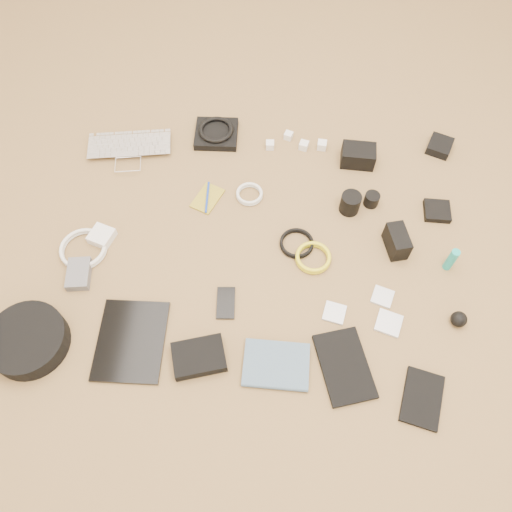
# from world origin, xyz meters

# --- Properties ---
(laptop) EXTENTS (0.34, 0.26, 0.02)m
(laptop) POSITION_xyz_m (-0.50, 0.38, 0.01)
(laptop) COLOR silver
(laptop) RESTS_ON ground
(headphone_pouch) EXTENTS (0.16, 0.16, 0.03)m
(headphone_pouch) POSITION_xyz_m (-0.19, 0.50, 0.01)
(headphone_pouch) COLOR black
(headphone_pouch) RESTS_ON ground
(headphones) EXTENTS (0.17, 0.17, 0.02)m
(headphones) POSITION_xyz_m (-0.19, 0.50, 0.04)
(headphones) COLOR black
(headphones) RESTS_ON headphone_pouch
(charger_a) EXTENTS (0.03, 0.03, 0.03)m
(charger_a) POSITION_xyz_m (0.02, 0.46, 0.01)
(charger_a) COLOR silver
(charger_a) RESTS_ON ground
(charger_b) EXTENTS (0.04, 0.04, 0.03)m
(charger_b) POSITION_xyz_m (0.09, 0.51, 0.01)
(charger_b) COLOR silver
(charger_b) RESTS_ON ground
(charger_c) EXTENTS (0.04, 0.04, 0.03)m
(charger_c) POSITION_xyz_m (0.21, 0.47, 0.02)
(charger_c) COLOR silver
(charger_c) RESTS_ON ground
(charger_d) EXTENTS (0.04, 0.04, 0.03)m
(charger_d) POSITION_xyz_m (0.15, 0.47, 0.01)
(charger_d) COLOR silver
(charger_d) RESTS_ON ground
(dslr_camera) EXTENTS (0.12, 0.09, 0.07)m
(dslr_camera) POSITION_xyz_m (0.34, 0.41, 0.03)
(dslr_camera) COLOR black
(dslr_camera) RESTS_ON ground
(lens_pouch) EXTENTS (0.11, 0.12, 0.03)m
(lens_pouch) POSITION_xyz_m (0.65, 0.50, 0.02)
(lens_pouch) COLOR black
(lens_pouch) RESTS_ON ground
(notebook_olive) EXTENTS (0.12, 0.14, 0.01)m
(notebook_olive) POSITION_xyz_m (-0.19, 0.20, 0.00)
(notebook_olive) COLOR olive
(notebook_olive) RESTS_ON ground
(pen_blue) EXTENTS (0.01, 0.13, 0.01)m
(pen_blue) POSITION_xyz_m (-0.19, 0.20, 0.01)
(pen_blue) COLOR #1536AF
(pen_blue) RESTS_ON notebook_olive
(cable_white_a) EXTENTS (0.11, 0.11, 0.01)m
(cable_white_a) POSITION_xyz_m (-0.04, 0.23, 0.01)
(cable_white_a) COLOR silver
(cable_white_a) RESTS_ON ground
(lens_a) EXTENTS (0.08, 0.08, 0.07)m
(lens_a) POSITION_xyz_m (0.31, 0.19, 0.04)
(lens_a) COLOR black
(lens_a) RESTS_ON ground
(lens_b) EXTENTS (0.06, 0.06, 0.05)m
(lens_b) POSITION_xyz_m (0.39, 0.22, 0.02)
(lens_b) COLOR black
(lens_b) RESTS_ON ground
(card_reader) EXTENTS (0.09, 0.09, 0.02)m
(card_reader) POSITION_xyz_m (0.61, 0.20, 0.01)
(card_reader) COLOR black
(card_reader) RESTS_ON ground
(power_brick) EXTENTS (0.09, 0.09, 0.03)m
(power_brick) POSITION_xyz_m (-0.52, 0.01, 0.02)
(power_brick) COLOR silver
(power_brick) RESTS_ON ground
(cable_white_b) EXTENTS (0.16, 0.16, 0.01)m
(cable_white_b) POSITION_xyz_m (-0.57, -0.04, 0.01)
(cable_white_b) COLOR silver
(cable_white_b) RESTS_ON ground
(cable_black) EXTENTS (0.14, 0.14, 0.01)m
(cable_black) POSITION_xyz_m (0.13, 0.03, 0.01)
(cable_black) COLOR black
(cable_black) RESTS_ON ground
(cable_yellow) EXTENTS (0.14, 0.14, 0.01)m
(cable_yellow) POSITION_xyz_m (0.19, -0.02, 0.01)
(cable_yellow) COLOR yellow
(cable_yellow) RESTS_ON ground
(flash) EXTENTS (0.08, 0.12, 0.08)m
(flash) POSITION_xyz_m (0.46, 0.05, 0.04)
(flash) COLOR black
(flash) RESTS_ON ground
(lens_cleaner) EXTENTS (0.03, 0.03, 0.10)m
(lens_cleaner) POSITION_xyz_m (0.62, -0.01, 0.05)
(lens_cleaner) COLOR teal
(lens_cleaner) RESTS_ON ground
(battery_charger) EXTENTS (0.08, 0.12, 0.03)m
(battery_charger) POSITION_xyz_m (-0.56, -0.13, 0.02)
(battery_charger) COLOR #57575C
(battery_charger) RESTS_ON ground
(tablet) EXTENTS (0.21, 0.26, 0.01)m
(tablet) POSITION_xyz_m (-0.35, -0.34, 0.01)
(tablet) COLOR black
(tablet) RESTS_ON ground
(phone) EXTENTS (0.06, 0.11, 0.01)m
(phone) POSITION_xyz_m (-0.08, -0.20, 0.00)
(phone) COLOR black
(phone) RESTS_ON ground
(filter_case_left) EXTENTS (0.08, 0.08, 0.01)m
(filter_case_left) POSITION_xyz_m (0.26, -0.21, 0.00)
(filter_case_left) COLOR silver
(filter_case_left) RESTS_ON ground
(filter_case_mid) EXTENTS (0.09, 0.09, 0.01)m
(filter_case_mid) POSITION_xyz_m (0.42, -0.23, 0.01)
(filter_case_mid) COLOR silver
(filter_case_mid) RESTS_ON ground
(filter_case_right) EXTENTS (0.08, 0.08, 0.01)m
(filter_case_right) POSITION_xyz_m (0.41, -0.14, 0.00)
(filter_case_right) COLOR silver
(filter_case_right) RESTS_ON ground
(air_blower) EXTENTS (0.06, 0.06, 0.05)m
(air_blower) POSITION_xyz_m (0.63, -0.21, 0.02)
(air_blower) COLOR black
(air_blower) RESTS_ON ground
(headphone_case) EXTENTS (0.29, 0.29, 0.06)m
(headphone_case) POSITION_xyz_m (-0.64, -0.37, 0.03)
(headphone_case) COLOR black
(headphone_case) RESTS_ON ground
(drive_case) EXTENTS (0.17, 0.15, 0.04)m
(drive_case) POSITION_xyz_m (-0.14, -0.38, 0.02)
(drive_case) COLOR black
(drive_case) RESTS_ON ground
(paperback) EXTENTS (0.19, 0.15, 0.02)m
(paperback) POSITION_xyz_m (0.09, -0.46, 0.01)
(paperback) COLOR #445D73
(paperback) RESTS_ON ground
(notebook_black_a) EXTENTS (0.19, 0.25, 0.02)m
(notebook_black_a) POSITION_xyz_m (0.29, -0.37, 0.01)
(notebook_black_a) COLOR black
(notebook_black_a) RESTS_ON ground
(notebook_black_b) EXTENTS (0.14, 0.18, 0.01)m
(notebook_black_b) POSITION_xyz_m (0.50, -0.45, 0.01)
(notebook_black_b) COLOR black
(notebook_black_b) RESTS_ON ground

